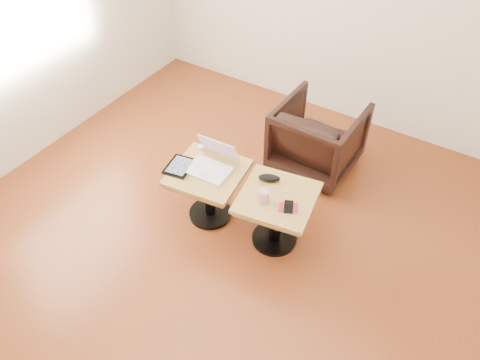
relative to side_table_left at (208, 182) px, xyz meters
The scene contains 11 objects.
room_shell 1.12m from the side_table_left, 39.65° to the right, with size 4.52×4.52×2.71m.
side_table_left is the anchor object (origin of this frame).
side_table_right 0.58m from the side_table_left, ahead, with size 0.61×0.61×0.48m.
laptop 0.17m from the side_table_left, 85.81° to the left, with size 0.34×0.34×0.22m.
tablet 0.25m from the side_table_left, 159.09° to the right, with size 0.23×0.27×0.02m.
charging_adapter 0.30m from the side_table_left, 136.17° to the left, with size 0.04×0.04×0.03m, color white.
glasses_case 0.49m from the side_table_left, 19.14° to the left, with size 0.16×0.07×0.05m, color black.
striped_cup 0.54m from the side_table_left, ahead, with size 0.08×0.08×0.10m, color #D54260.
earbuds_tangle 0.66m from the side_table_left, 11.13° to the left, with size 0.07×0.05×0.01m.
phone_on_sleeve 0.71m from the side_table_left, ahead, with size 0.16×0.14×0.02m.
armchair 1.12m from the side_table_left, 65.84° to the left, with size 0.68×0.70×0.64m, color black.
Camera 1 is at (1.19, -1.75, 2.86)m, focal length 35.00 mm.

